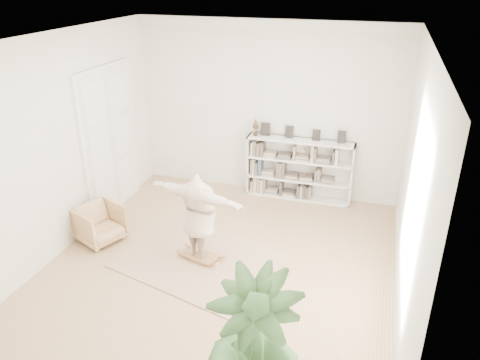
{
  "coord_description": "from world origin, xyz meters",
  "views": [
    {
      "loc": [
        2.2,
        -6.08,
        4.47
      ],
      "look_at": [
        0.21,
        0.4,
        1.38
      ],
      "focal_mm": 35.0,
      "sensor_mm": 36.0,
      "label": 1
    }
  ],
  "objects_px": {
    "bookshelf": "(299,170)",
    "armchair": "(100,224)",
    "rocker_board": "(201,256)",
    "houseplant": "(252,349)",
    "person": "(199,214)"
  },
  "relations": [
    {
      "from": "bookshelf",
      "to": "armchair",
      "type": "bearing_deg",
      "value": -138.03
    },
    {
      "from": "rocker_board",
      "to": "houseplant",
      "type": "relative_size",
      "value": 0.35
    },
    {
      "from": "rocker_board",
      "to": "houseplant",
      "type": "bearing_deg",
      "value": -43.01
    },
    {
      "from": "bookshelf",
      "to": "houseplant",
      "type": "xyz_separation_m",
      "value": [
        0.5,
        -5.37,
        0.25
      ]
    },
    {
      "from": "bookshelf",
      "to": "person",
      "type": "bearing_deg",
      "value": -111.67
    },
    {
      "from": "armchair",
      "to": "rocker_board",
      "type": "height_order",
      "value": "armchair"
    },
    {
      "from": "person",
      "to": "houseplant",
      "type": "distance_m",
      "value": 3.04
    },
    {
      "from": "rocker_board",
      "to": "person",
      "type": "xyz_separation_m",
      "value": [
        -0.0,
        0.0,
        0.8
      ]
    },
    {
      "from": "rocker_board",
      "to": "houseplant",
      "type": "xyz_separation_m",
      "value": [
        1.61,
        -2.57,
        0.82
      ]
    },
    {
      "from": "houseplant",
      "to": "rocker_board",
      "type": "bearing_deg",
      "value": 122.12
    },
    {
      "from": "bookshelf",
      "to": "rocker_board",
      "type": "xyz_separation_m",
      "value": [
        -1.11,
        -2.8,
        -0.56
      ]
    },
    {
      "from": "armchair",
      "to": "rocker_board",
      "type": "bearing_deg",
      "value": -68.53
    },
    {
      "from": "armchair",
      "to": "rocker_board",
      "type": "relative_size",
      "value": 1.18
    },
    {
      "from": "armchair",
      "to": "rocker_board",
      "type": "distance_m",
      "value": 1.95
    },
    {
      "from": "houseplant",
      "to": "bookshelf",
      "type": "bearing_deg",
      "value": 95.35
    }
  ]
}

